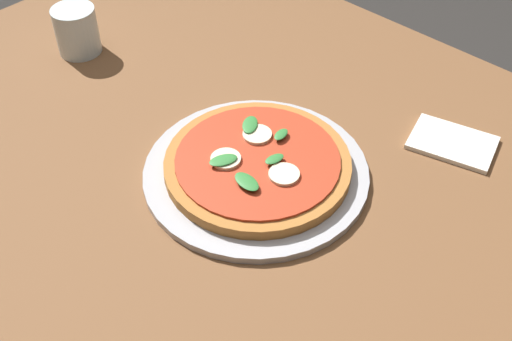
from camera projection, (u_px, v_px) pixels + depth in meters
name	position (u px, v px, depth m)	size (l,w,h in m)	color
dining_table	(254.00, 204.00, 1.04)	(1.41, 1.00, 0.71)	brown
serving_tray	(256.00, 172.00, 0.96)	(0.34, 0.34, 0.01)	#B2B2B7
pizza	(257.00, 164.00, 0.95)	(0.28, 0.28, 0.03)	#B27033
napkin	(452.00, 143.00, 1.02)	(0.13, 0.09, 0.01)	white
glass_cup	(77.00, 31.00, 1.18)	(0.08, 0.08, 0.09)	silver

